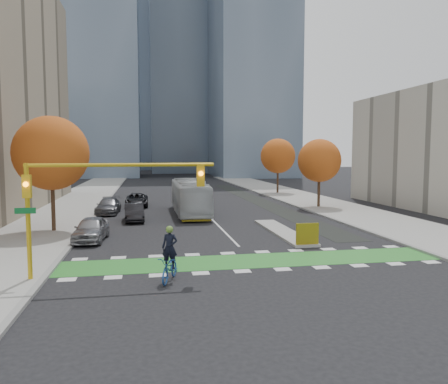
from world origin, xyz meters
name	(u,v)px	position (x,y,z in m)	size (l,w,h in m)	color
ground	(260,268)	(0.00, 0.00, 0.00)	(300.00, 300.00, 0.00)	black
sidewalk_west	(55,216)	(-13.50, 20.00, 0.07)	(7.00, 120.00, 0.15)	gray
sidewalk_east	(341,209)	(13.50, 20.00, 0.07)	(7.00, 120.00, 0.15)	gray
curb_west	(96,215)	(-10.00, 20.00, 0.07)	(0.30, 120.00, 0.16)	gray
curb_east	(307,210)	(10.00, 20.00, 0.07)	(0.30, 120.00, 0.16)	gray
bike_crossing	(253,261)	(0.00, 1.50, 0.01)	(20.00, 3.00, 0.01)	#297C28
centre_line	(187,194)	(0.00, 40.00, 0.01)	(0.15, 70.00, 0.01)	silver
bike_lane_paint	(257,200)	(7.50, 30.00, 0.01)	(2.50, 50.00, 0.01)	black
median_island	(283,232)	(4.00, 9.00, 0.08)	(1.60, 10.00, 0.16)	gray
hazard_board	(307,234)	(4.00, 4.20, 0.80)	(1.40, 0.12, 1.30)	yellow
tower_nw	(91,29)	(-18.00, 90.00, 35.00)	(22.00, 22.00, 70.00)	#47566B
tower_nc	(184,17)	(6.00, 110.00, 45.00)	(20.00, 20.00, 90.00)	#47566B
tower_ne	(251,52)	(20.00, 85.00, 30.00)	(18.00, 24.00, 60.00)	#47566B
tower_far	(149,56)	(-4.00, 140.00, 40.00)	(26.00, 26.00, 80.00)	#47566B
tree_west	(51,153)	(-12.00, 12.00, 5.62)	(5.20, 5.20, 8.22)	#332114
tree_east_near	(319,161)	(12.00, 22.00, 4.86)	(4.40, 4.40, 7.08)	#332114
tree_east_far	(278,156)	(12.50, 38.00, 5.24)	(4.80, 4.80, 7.65)	#332114
traffic_signal_west	(89,189)	(-7.93, -0.51, 4.03)	(8.53, 0.56, 5.20)	#BF9914
cyclist	(170,263)	(-4.48, -1.40, 0.82)	(1.39, 2.26, 2.46)	#1E478D
bus	(190,197)	(-1.52, 19.77, 1.60)	(2.68, 11.46, 3.19)	#B8BDC0
parked_car_a	(91,229)	(-9.00, 8.38, 0.77)	(1.83, 4.55, 1.55)	#929297
parked_car_b	(134,212)	(-6.50, 16.29, 0.72)	(1.53, 4.38, 1.44)	black
parked_car_c	(108,206)	(-9.00, 21.29, 0.71)	(1.99, 4.89, 1.42)	#535358
parked_car_d	(137,200)	(-6.50, 26.29, 0.69)	(2.30, 5.00, 1.39)	black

